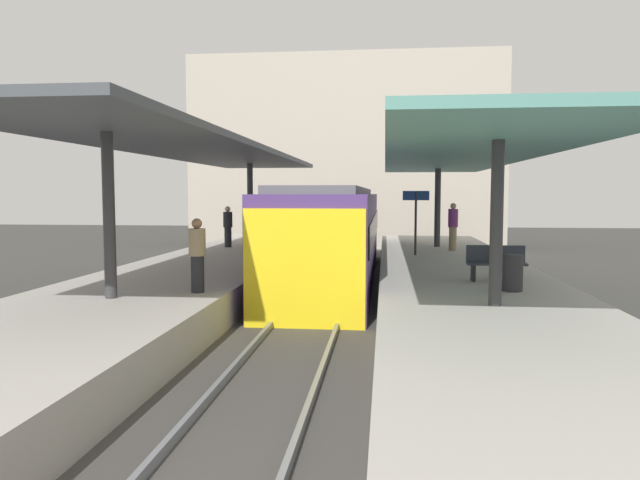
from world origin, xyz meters
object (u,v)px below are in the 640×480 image
object	(u,v)px
platform_bench	(496,262)
passenger_mid_platform	(228,226)
litter_bin	(513,273)
passenger_far_end	(197,254)
commuter_train	(333,235)
platform_sign	(416,208)
passenger_near_bench	(453,226)

from	to	relation	value
platform_bench	passenger_mid_platform	xyz separation A→B (m)	(-8.86, 8.24, 0.37)
litter_bin	passenger_far_end	world-z (taller)	passenger_far_end
commuter_train	passenger_mid_platform	size ratio (longest dim) A/B	9.09
platform_sign	passenger_far_end	distance (m)	9.77
platform_bench	passenger_far_end	size ratio (longest dim) A/B	0.88
platform_bench	passenger_mid_platform	size ratio (longest dim) A/B	0.86
passenger_far_end	litter_bin	bearing A→B (deg)	7.75
commuter_train	platform_sign	distance (m)	3.00
passenger_near_bench	platform_bench	bearing A→B (deg)	-88.64
commuter_train	passenger_near_bench	xyz separation A→B (m)	(4.23, 2.44, 0.20)
commuter_train	passenger_near_bench	world-z (taller)	commuter_train
commuter_train	passenger_near_bench	size ratio (longest dim) A/B	8.31
commuter_train	passenger_mid_platform	world-z (taller)	commuter_train
passenger_mid_platform	commuter_train	bearing A→B (deg)	-34.21
passenger_far_end	commuter_train	bearing A→B (deg)	73.45
commuter_train	passenger_near_bench	bearing A→B (deg)	30.03
platform_sign	passenger_near_bench	bearing A→B (deg)	49.90
passenger_near_bench	passenger_mid_platform	distance (m)	8.70
passenger_near_bench	passenger_mid_platform	bearing A→B (deg)	176.13
platform_bench	passenger_far_end	xyz separation A→B (m)	(-6.67, -2.41, 0.36)
passenger_mid_platform	passenger_far_end	bearing A→B (deg)	-78.36
litter_bin	passenger_far_end	distance (m)	6.83
platform_bench	passenger_far_end	world-z (taller)	passenger_far_end
litter_bin	passenger_near_bench	distance (m)	9.16
platform_sign	passenger_mid_platform	bearing A→B (deg)	162.24
commuter_train	passenger_far_end	size ratio (longest dim) A/B	9.25
platform_bench	commuter_train	bearing A→B (deg)	130.24
passenger_mid_platform	passenger_far_end	xyz separation A→B (m)	(2.19, -10.65, -0.02)
commuter_train	passenger_mid_platform	xyz separation A→B (m)	(-4.46, 3.03, 0.11)
litter_bin	passenger_near_bench	size ratio (longest dim) A/B	0.45
passenger_mid_platform	passenger_near_bench	bearing A→B (deg)	-3.87
platform_sign	passenger_near_bench	world-z (taller)	platform_sign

